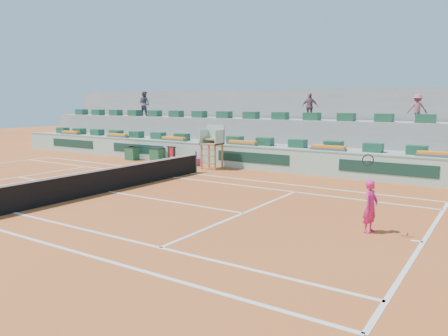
{
  "coord_description": "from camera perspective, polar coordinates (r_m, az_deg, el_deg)",
  "views": [
    {
      "loc": [
        13.54,
        -12.08,
        3.65
      ],
      "look_at": [
        4.0,
        2.5,
        1.0
      ],
      "focal_mm": 35.0,
      "sensor_mm": 36.0,
      "label": 1
    }
  ],
  "objects": [
    {
      "name": "drink_cooler_b",
      "position": [
        28.2,
        -11.87,
        1.89
      ],
      "size": [
        0.71,
        0.61,
        0.84
      ],
      "color": "#1B5232",
      "rests_on": "ground"
    },
    {
      "name": "seat_row_lower",
      "position": [
        25.83,
        1.44,
        3.69
      ],
      "size": [
        32.9,
        0.6,
        0.44
      ],
      "color": "#194D32",
      "rests_on": "seating_tier_lower"
    },
    {
      "name": "advertising_hoarding",
      "position": [
        24.81,
        -0.1,
        1.66
      ],
      "size": [
        36.0,
        0.34,
        1.26
      ],
      "color": "#9EC7B5",
      "rests_on": "ground"
    },
    {
      "name": "player_bag",
      "position": [
        25.3,
        -4.26,
        0.82
      ],
      "size": [
        0.96,
        0.43,
        0.43
      ],
      "primitive_type": "cube",
      "color": "#DA1C6E",
      "rests_on": "ground"
    },
    {
      "name": "spectator_right",
      "position": [
        24.27,
        23.93,
        7.12
      ],
      "size": [
        1.01,
        0.71,
        1.43
      ],
      "primitive_type": "imported",
      "rotation": [
        0.0,
        0.0,
        3.35
      ],
      "color": "#A15063",
      "rests_on": "seating_tier_upper"
    },
    {
      "name": "tennis_player",
      "position": [
        12.93,
        18.59,
        -4.71
      ],
      "size": [
        0.46,
        0.86,
        2.28
      ],
      "color": "#DA1C6E",
      "rests_on": "ground"
    },
    {
      "name": "drink_cooler_a",
      "position": [
        27.23,
        -8.72,
        1.74
      ],
      "size": [
        0.77,
        0.67,
        0.84
      ],
      "color": "#1B5232",
      "rests_on": "ground"
    },
    {
      "name": "seating_tier_upper",
      "position": [
        27.99,
        4.14,
        3.81
      ],
      "size": [
        36.0,
        2.4,
        2.6
      ],
      "primitive_type": "cube",
      "color": "#969693",
      "rests_on": "ground"
    },
    {
      "name": "flower_planters",
      "position": [
        26.0,
        -2.31,
        3.53
      ],
      "size": [
        26.8,
        0.36,
        0.28
      ],
      "color": "#515151",
      "rests_on": "seating_tier_lower"
    },
    {
      "name": "tennis_net",
      "position": [
        18.41,
        -14.84,
        -1.41
      ],
      "size": [
        0.1,
        11.97,
        1.1
      ],
      "color": "black",
      "rests_on": "ground"
    },
    {
      "name": "spectator_left",
      "position": [
        32.76,
        -10.37,
        8.25
      ],
      "size": [
        0.93,
        0.75,
        1.81
      ],
      "primitive_type": "imported",
      "rotation": [
        0.0,
        0.0,
        3.22
      ],
      "color": "#4E4F5B",
      "rests_on": "seating_tier_upper"
    },
    {
      "name": "stadium_back_wall",
      "position": [
        29.33,
        5.69,
        5.77
      ],
      "size": [
        36.0,
        0.4,
        4.4
      ],
      "primitive_type": "cube",
      "color": "#969693",
      "rests_on": "ground"
    },
    {
      "name": "towel_rack",
      "position": [
        26.13,
        -6.87,
        1.89
      ],
      "size": [
        0.66,
        0.11,
        1.03
      ],
      "color": "black",
      "rests_on": "ground"
    },
    {
      "name": "spectator_mid",
      "position": [
        25.56,
        11.15,
        7.85
      ],
      "size": [
        0.97,
        0.64,
        1.54
      ],
      "primitive_type": "imported",
      "rotation": [
        0.0,
        0.0,
        3.47
      ],
      "color": "#734D5D",
      "rests_on": "seating_tier_upper"
    },
    {
      "name": "umpire_chair",
      "position": [
        23.9,
        -1.47,
        3.59
      ],
      "size": [
        1.1,
        0.9,
        2.4
      ],
      "color": "olive",
      "rests_on": "ground"
    },
    {
      "name": "seating_tier_lower",
      "position": [
        26.68,
        2.45,
        2.08
      ],
      "size": [
        36.0,
        4.0,
        1.2
      ],
      "primitive_type": "cube",
      "color": "#969693",
      "rests_on": "ground"
    },
    {
      "name": "ground",
      "position": [
        18.51,
        -14.78,
        -3.02
      ],
      "size": [
        90.0,
        90.0,
        0.0
      ],
      "primitive_type": "plane",
      "color": "#9F491E",
      "rests_on": "ground"
    },
    {
      "name": "drink_cooler_c",
      "position": [
        28.38,
        -12.02,
        1.93
      ],
      "size": [
        0.69,
        0.6,
        0.84
      ],
      "color": "#1B5232",
      "rests_on": "ground"
    },
    {
      "name": "court_lines",
      "position": [
        18.51,
        -14.78,
        -3.0
      ],
      "size": [
        23.89,
        11.09,
        0.01
      ],
      "color": "silver",
      "rests_on": "ground"
    },
    {
      "name": "seat_row_upper",
      "position": [
        27.38,
        3.56,
        6.89
      ],
      "size": [
        32.9,
        0.6,
        0.44
      ],
      "color": "#194D32",
      "rests_on": "seating_tier_upper"
    }
  ]
}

